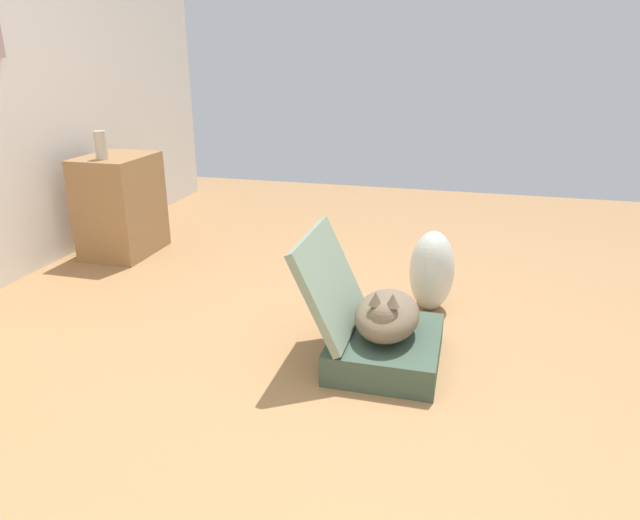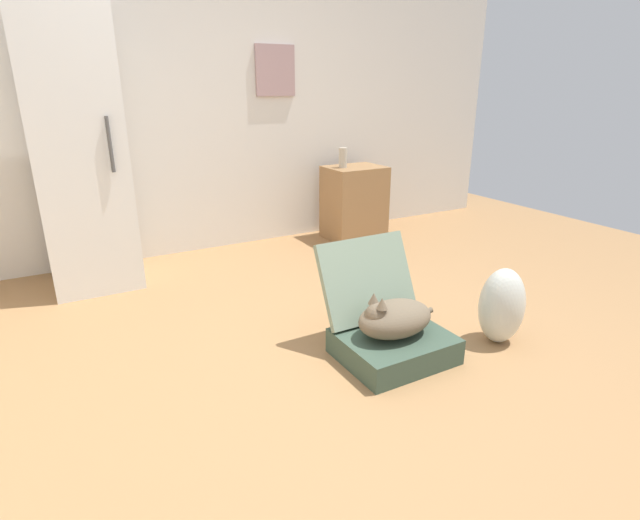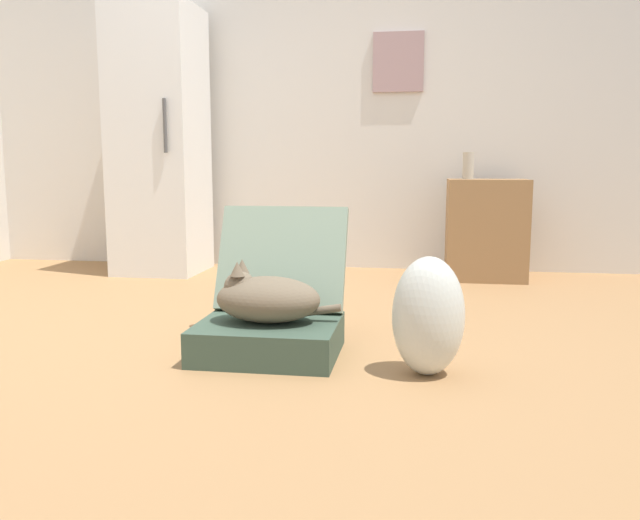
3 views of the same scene
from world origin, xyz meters
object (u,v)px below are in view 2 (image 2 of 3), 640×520
at_px(side_table, 354,203).
at_px(vase_tall, 343,158).
at_px(refrigerator, 78,155).
at_px(plastic_bag_white, 502,306).
at_px(suitcase_base, 394,346).
at_px(cat, 393,318).

bearing_deg(side_table, vase_tall, 179.28).
bearing_deg(vase_tall, refrigerator, -178.62).
height_order(refrigerator, vase_tall, refrigerator).
distance_m(plastic_bag_white, refrigerator, 2.88).
bearing_deg(suitcase_base, cat, 178.10).
bearing_deg(refrigerator, vase_tall, 1.38).
relative_size(refrigerator, vase_tall, 10.44).
bearing_deg(cat, side_table, 62.16).
bearing_deg(suitcase_base, plastic_bag_white, -12.98).
xyz_separation_m(plastic_bag_white, side_table, (0.40, 2.12, 0.12)).
height_order(suitcase_base, refrigerator, refrigerator).
distance_m(side_table, vase_tall, 0.44).
relative_size(plastic_bag_white, vase_tall, 2.47).
xyz_separation_m(cat, vase_tall, (0.91, 1.98, 0.52)).
height_order(plastic_bag_white, side_table, side_table).
xyz_separation_m(plastic_bag_white, refrigerator, (-1.87, 2.07, 0.71)).
xyz_separation_m(suitcase_base, side_table, (1.03, 1.97, 0.27)).
relative_size(plastic_bag_white, refrigerator, 0.24).
xyz_separation_m(refrigerator, vase_tall, (2.14, 0.05, -0.17)).
height_order(plastic_bag_white, refrigerator, refrigerator).
bearing_deg(side_table, suitcase_base, -117.60).
bearing_deg(suitcase_base, vase_tall, 65.46).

